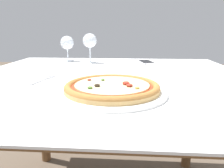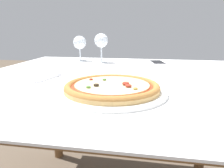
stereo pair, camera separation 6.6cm
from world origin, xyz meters
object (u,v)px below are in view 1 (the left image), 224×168
object	(u,v)px
cell_phone	(146,62)
pizza_plate	(112,88)
dining_table	(108,95)
wine_glass_far_left	(90,41)
fork	(44,79)
wine_glass_far_right	(67,44)

from	to	relation	value
cell_phone	pizza_plate	bearing A→B (deg)	-103.60
cell_phone	dining_table	bearing A→B (deg)	-115.95
dining_table	pizza_plate	world-z (taller)	pizza_plate
wine_glass_far_left	cell_phone	xyz separation A→B (m)	(0.32, 0.01, -0.12)
dining_table	cell_phone	bearing A→B (deg)	64.05
dining_table	fork	size ratio (longest dim) A/B	7.06
fork	wine_glass_far_right	distance (m)	0.51
fork	wine_glass_far_left	bearing A→B (deg)	76.64
dining_table	pizza_plate	bearing A→B (deg)	-82.35
pizza_plate	wine_glass_far_right	xyz separation A→B (m)	(-0.32, 0.66, 0.09)
pizza_plate	fork	size ratio (longest dim) A/B	1.98
pizza_plate	fork	xyz separation A→B (m)	(-0.28, 0.16, -0.01)
dining_table	fork	bearing A→B (deg)	-161.18
pizza_plate	wine_glass_far_left	distance (m)	0.65
fork	cell_phone	xyz separation A→B (m)	(0.43, 0.46, 0.00)
pizza_plate	wine_glass_far_left	bearing A→B (deg)	105.61
dining_table	wine_glass_far_right	size ratio (longest dim) A/B	7.85
wine_glass_far_left	wine_glass_far_right	distance (m)	0.16
pizza_plate	cell_phone	world-z (taller)	pizza_plate
pizza_plate	dining_table	bearing A→B (deg)	97.65
pizza_plate	wine_glass_far_left	xyz separation A→B (m)	(-0.17, 0.61, 0.11)
dining_table	wine_glass_far_left	world-z (taller)	wine_glass_far_left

